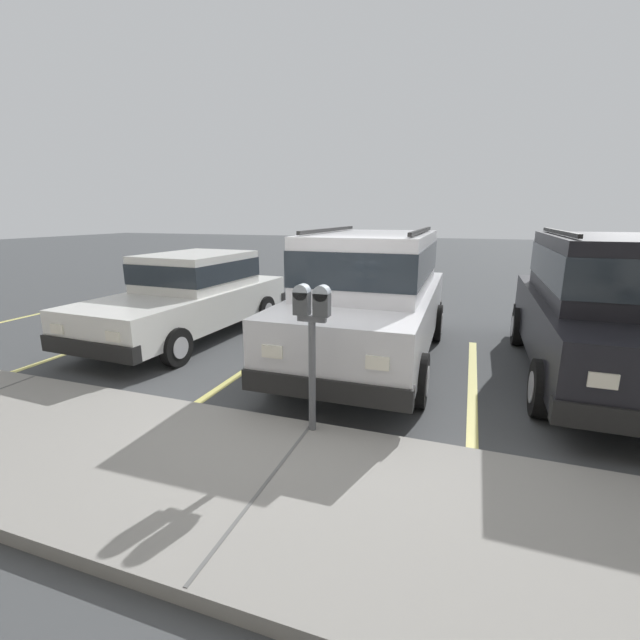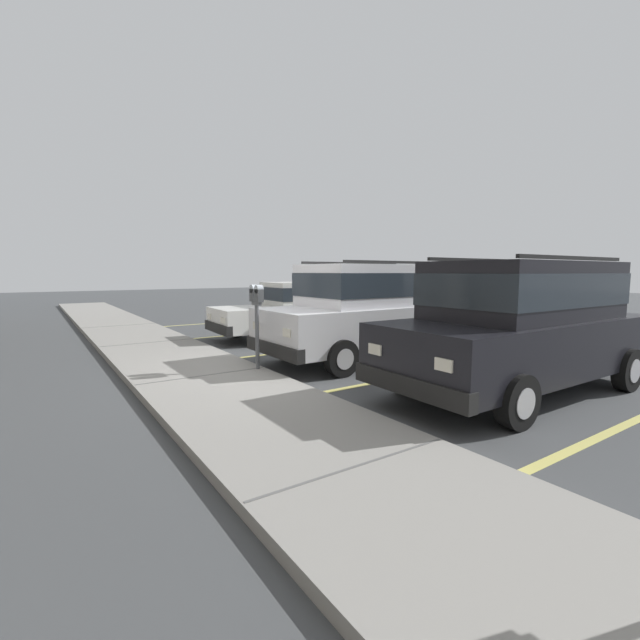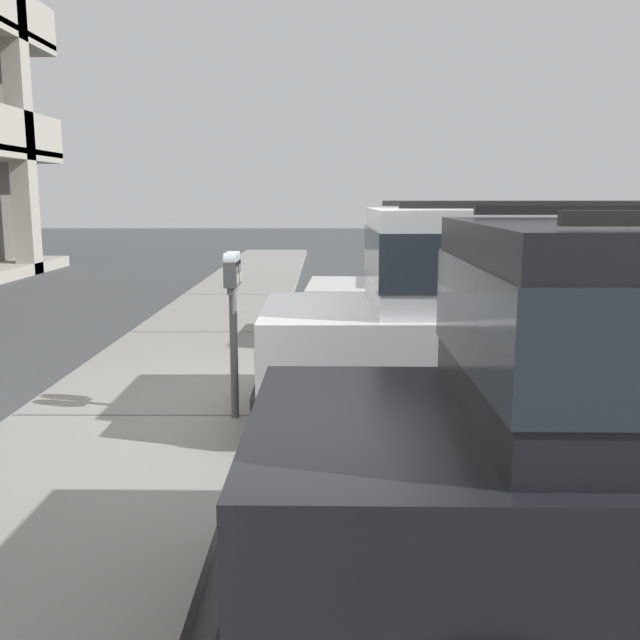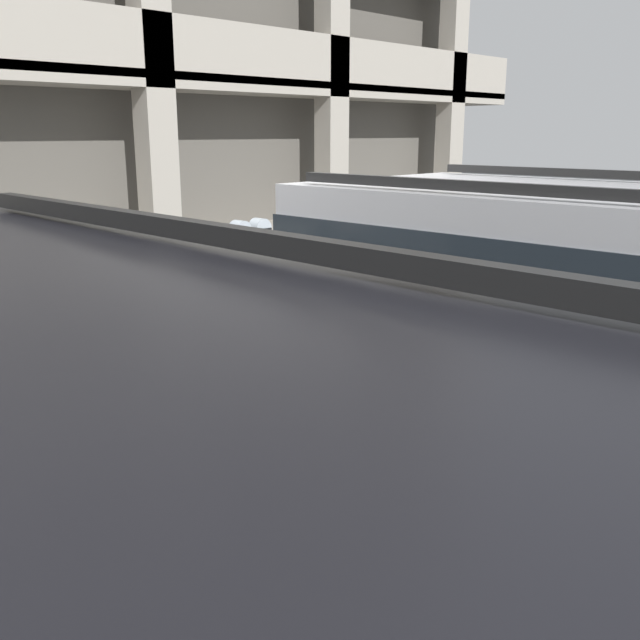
% 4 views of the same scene
% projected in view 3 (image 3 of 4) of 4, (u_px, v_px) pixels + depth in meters
% --- Properties ---
extents(ground_plane, '(80.00, 80.00, 0.10)m').
position_uv_depth(ground_plane, '(275.00, 434.00, 6.47)').
color(ground_plane, '#444749').
extents(sidewalk, '(40.00, 2.20, 0.12)m').
position_uv_depth(sidewalk, '(132.00, 422.00, 6.45)').
color(sidewalk, gray).
rests_on(sidewalk, ground_plane).
extents(parking_stall_lines, '(12.81, 4.80, 0.01)m').
position_uv_depth(parking_stall_lines, '(409.00, 383.00, 8.01)').
color(parking_stall_lines, '#DBD16B').
rests_on(parking_stall_lines, ground_plane).
extents(silver_suv, '(2.06, 4.80, 2.03)m').
position_uv_depth(silver_suv, '(535.00, 311.00, 6.22)').
color(silver_suv, silver).
rests_on(silver_suv, ground_plane).
extents(dark_hatchback, '(1.99, 4.56, 1.54)m').
position_uv_depth(dark_hatchback, '(478.00, 290.00, 9.66)').
color(dark_hatchback, silver).
rests_on(dark_hatchback, ground_plane).
extents(parking_meter_near, '(0.35, 0.12, 1.48)m').
position_uv_depth(parking_meter_near, '(233.00, 295.00, 6.21)').
color(parking_meter_near, '#595B60').
rests_on(parking_meter_near, sidewalk).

